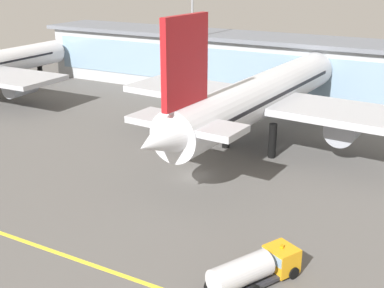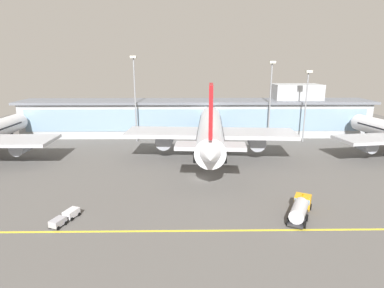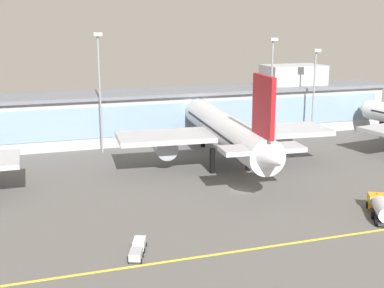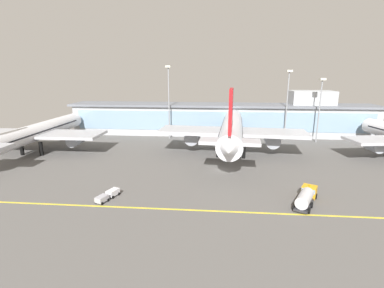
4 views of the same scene
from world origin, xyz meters
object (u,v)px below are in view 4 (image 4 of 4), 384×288
fuel_tanker_truck (306,196)px  apron_light_mast_west (288,95)px  apron_light_mast_east (320,101)px  airliner_near_left (36,133)px  apron_light_mast_centre (169,93)px  airliner_near_right (232,130)px  baggage_tug_near (108,195)px

fuel_tanker_truck → apron_light_mast_west: apron_light_mast_west is taller
apron_light_mast_west → apron_light_mast_east: 10.95m
airliner_near_left → apron_light_mast_centre: apron_light_mast_centre is taller
airliner_near_right → fuel_tanker_truck: airliner_near_right is taller
airliner_near_left → apron_light_mast_east: size_ratio=2.50×
apron_light_mast_centre → apron_light_mast_east: 53.09m
apron_light_mast_east → baggage_tug_near: bearing=-137.3°
airliner_near_right → apron_light_mast_centre: 31.16m
airliner_near_left → airliner_near_right: airliner_near_right is taller
apron_light_mast_centre → apron_light_mast_east: size_ratio=1.19×
airliner_near_right → apron_light_mast_east: apron_light_mast_east is taller
apron_light_mast_east → airliner_near_left: bearing=-166.8°
apron_light_mast_centre → fuel_tanker_truck: bearing=-56.3°
fuel_tanker_truck → apron_light_mast_centre: (-34.66, 52.06, 15.57)m
apron_light_mast_west → apron_light_mast_east: size_ratio=1.12×
airliner_near_left → fuel_tanker_truck: bearing=-112.2°
airliner_near_left → fuel_tanker_truck: size_ratio=6.08×
airliner_near_left → fuel_tanker_truck: (72.09, -29.47, -4.74)m
baggage_tug_near → airliner_near_right: bearing=-17.0°
apron_light_mast_west → apron_light_mast_centre: apron_light_mast_centre is taller
airliner_near_left → baggage_tug_near: 46.33m
airliner_near_right → apron_light_mast_east: bearing=-55.2°
fuel_tanker_truck → apron_light_mast_east: size_ratio=0.41×
fuel_tanker_truck → airliner_near_left: bearing=94.9°
airliner_near_left → apron_light_mast_west: bearing=-73.4°
airliner_near_right → apron_light_mast_west: apron_light_mast_west is taller
baggage_tug_near → apron_light_mast_east: (56.27, 51.95, 13.93)m
apron_light_mast_west → baggage_tug_near: bearing=-130.0°
airliner_near_right → airliner_near_left: bearing=96.8°
airliner_near_right → apron_light_mast_east: size_ratio=2.49×
baggage_tug_near → apron_light_mast_east: size_ratio=0.26×
fuel_tanker_truck → apron_light_mast_east: 55.45m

